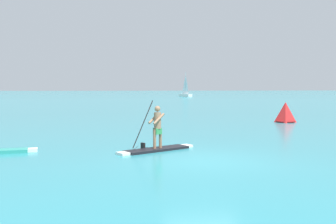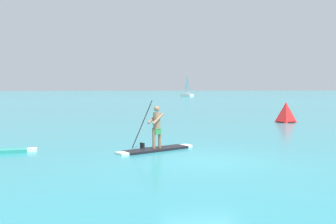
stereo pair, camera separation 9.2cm
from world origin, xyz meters
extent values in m
plane|color=teal|center=(0.00, 0.00, 0.00)|extent=(440.00, 440.00, 0.00)
cube|color=white|center=(-5.77, 2.39, 0.06)|extent=(0.39, 0.41, 0.12)
cube|color=black|center=(-1.31, 2.00, 0.04)|extent=(2.55, 1.86, 0.08)
cube|color=white|center=(-2.56, 1.28, 0.04)|extent=(0.51, 0.56, 0.08)
cube|color=white|center=(-0.07, 2.72, 0.04)|extent=(0.48, 0.51, 0.08)
cylinder|color=#997051|center=(-1.39, 1.95, 0.44)|extent=(0.11, 0.11, 0.72)
cylinder|color=#997051|center=(-1.17, 2.08, 0.44)|extent=(0.11, 0.11, 0.72)
cube|color=#338C4C|center=(-1.28, 2.02, 0.71)|extent=(0.34, 0.32, 0.22)
cylinder|color=#997051|center=(-1.28, 2.02, 1.10)|extent=(0.26, 0.26, 0.59)
sphere|color=#997051|center=(-1.28, 2.02, 1.53)|extent=(0.21, 0.21, 0.21)
cylinder|color=#997051|center=(-1.25, 1.86, 1.18)|extent=(0.48, 0.35, 0.43)
cylinder|color=#997051|center=(-1.40, 2.13, 1.18)|extent=(0.48, 0.35, 0.43)
cylinder|color=black|center=(-1.80, 2.22, 0.96)|extent=(0.81, 0.50, 1.74)
cube|color=black|center=(-1.80, 2.22, 0.10)|extent=(0.17, 0.21, 0.32)
pyramid|color=red|center=(8.29, 12.17, 0.66)|extent=(1.33, 1.33, 1.33)
torus|color=maroon|center=(8.29, 12.17, 0.06)|extent=(1.24, 1.24, 0.12)
cube|color=white|center=(13.80, 79.25, 0.31)|extent=(2.63, 4.32, 0.62)
cylinder|color=#B2B2B7|center=(13.80, 79.25, 3.24)|extent=(0.12, 0.12, 5.22)
pyramid|color=white|center=(13.80, 79.25, 3.05)|extent=(0.84, 1.77, 4.65)
camera|label=1|loc=(-2.79, -11.98, 2.33)|focal=41.41mm
camera|label=2|loc=(-2.70, -12.00, 2.33)|focal=41.41mm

